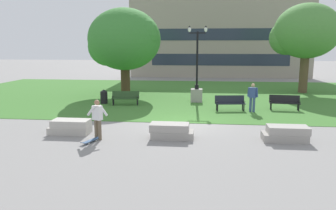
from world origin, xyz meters
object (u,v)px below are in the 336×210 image
Objects in this scene: trash_bin at (104,96)px; person_bystander_near_lawn at (253,96)px; person_skateboarder at (97,117)px; skateboard at (91,141)px; concrete_block_right at (286,134)px; park_bench_near_left at (230,102)px; concrete_block_center at (70,127)px; concrete_block_left at (171,131)px; park_bench_near_right at (125,97)px; lamp_post_center at (197,87)px; park_bench_far_left at (285,102)px.

person_bystander_near_lawn is at bearing -11.00° from trash_bin.
skateboard is at bearing -110.93° from person_skateboarder.
park_bench_near_left is at bearing 106.16° from concrete_block_right.
concrete_block_right is 6.53m from park_bench_near_left.
concrete_block_left is at bearing -3.07° from concrete_block_center.
concrete_block_left is 1.09× the size of person_skateboarder.
trash_bin is at bearing 95.74° from concrete_block_center.
skateboard is 0.55× the size of park_bench_near_right.
lamp_post_center is at bearing 84.41° from concrete_block_left.
concrete_block_center is at bearing 178.91° from concrete_block_right.
person_bystander_near_lawn reaches higher than park_bench_near_right.
skateboard is at bearing -130.24° from park_bench_near_left.
person_skateboarder is at bearing 69.07° from skateboard.
concrete_block_left is at bearing -95.59° from lamp_post_center.
concrete_block_center is 1.86m from person_skateboarder.
person_bystander_near_lawn is (1.28, -0.33, 0.44)m from park_bench_near_left.
concrete_block_left is 1.93× the size of trash_bin.
skateboard is at bearing -162.46° from concrete_block_left.
trash_bin reaches higher than park_bench_far_left.
concrete_block_center is 1.88× the size of trash_bin.
concrete_block_left is 3.40m from skateboard.
park_bench_near_right reaches higher than concrete_block_right.
trash_bin is (-10.18, 7.82, 0.20)m from concrete_block_right.
concrete_block_center is 0.97× the size of concrete_block_right.
skateboard is at bearing -172.28° from concrete_block_right.
park_bench_near_right is 0.35× the size of lamp_post_center.
lamp_post_center is at bearing 155.94° from park_bench_far_left.
park_bench_near_left is (6.05, 6.89, -0.43)m from person_skateboarder.
park_bench_near_left is (7.60, 6.09, 0.23)m from concrete_block_center.
park_bench_near_left reaches higher than skateboard.
lamp_post_center is (4.69, 1.75, 0.54)m from park_bench_near_right.
park_bench_far_left is at bearing -5.07° from trash_bin.
lamp_post_center is 3.06× the size of person_bystander_near_lawn.
park_bench_near_left is at bearing 48.73° from person_skateboarder.
concrete_block_right is (9.41, -0.18, 0.00)m from concrete_block_center.
skateboard is 10.33m from person_bystander_near_lawn.
skateboard is at bearing -140.59° from park_bench_far_left.
skateboard is 1.07× the size of trash_bin.
concrete_block_center is 1.76× the size of skateboard.
lamp_post_center is (4.14, 10.29, 0.99)m from skateboard.
park_bench_near_left reaches higher than concrete_block_center.
park_bench_far_left is 5.97m from lamp_post_center.
skateboard is 0.55× the size of park_bench_far_left.
concrete_block_right is at bearing -1.09° from concrete_block_center.
concrete_block_center is at bearing -121.41° from lamp_post_center.
concrete_block_left is 7.41m from person_bystander_near_lawn.
park_bench_far_left is at bearing 39.41° from skateboard.
lamp_post_center is 5.46× the size of trash_bin.
park_bench_near_left is 1.93× the size of trash_bin.
person_bystander_near_lawn reaches higher than skateboard.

